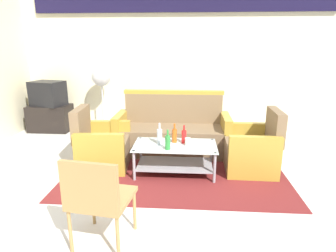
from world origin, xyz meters
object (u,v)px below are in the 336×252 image
bottle_orange (174,135)px  bottle_red (184,136)px  television (48,93)px  wicker_chair (98,195)px  armchair_right (252,150)px  couch (172,133)px  pedestal_fan (101,81)px  armchair_left (102,147)px  cup (188,142)px  bottle_clear (160,136)px  coffee_table (175,155)px  bottle_green (168,142)px  tv_stand (51,118)px

bottle_orange → bottle_red: bearing=-6.4°
bottle_orange → television: size_ratio=0.38×
wicker_chair → bottle_red: bearing=75.5°
armchair_right → television: size_ratio=1.23×
couch → wicker_chair: couch is taller
bottle_orange → pedestal_fan: (-1.52, 1.83, 0.50)m
armchair_right → pedestal_fan: 3.21m
armchair_left → television: television is taller
armchair_right → cup: size_ratio=8.50×
television → pedestal_fan: pedestal_fan is taller
armchair_right → armchair_left: bearing=92.1°
armchair_left → bottle_red: 1.18m
bottle_clear → television: (-2.41, 1.85, 0.24)m
cup → pedestal_fan: bearing=131.3°
bottle_red → bottle_clear: bottle_clear is taller
couch → armchair_left: couch is taller
coffee_table → pedestal_fan: 2.58m
armchair_left → bottle_clear: (0.84, -0.13, 0.23)m
bottle_orange → television: television is taller
pedestal_fan → wicker_chair: 3.65m
coffee_table → wicker_chair: (-0.57, -1.55, 0.22)m
armchair_right → bottle_red: (-0.95, -0.11, 0.22)m
coffee_table → bottle_orange: size_ratio=4.20×
coffee_table → bottle_green: (-0.08, -0.18, 0.24)m
couch → tv_stand: size_ratio=2.25×
bottle_green → wicker_chair: wicker_chair is taller
coffee_table → bottle_green: bottle_green is taller
armchair_right → bottle_red: bearing=97.8°
couch → bottle_green: bearing=90.0°
bottle_green → tv_stand: size_ratio=0.32×
bottle_green → television: bearing=140.8°
bottle_red → pedestal_fan: (-1.65, 1.84, 0.51)m
couch → tv_stand: 2.74m
bottle_orange → wicker_chair: size_ratio=0.31×
coffee_table → tv_stand: tv_stand is taller
armchair_left → tv_stand: bearing=-142.0°
wicker_chair → bottle_green: bearing=78.7°
armchair_left → pedestal_fan: size_ratio=0.67×
cup → pedestal_fan: pedestal_fan is taller
armchair_left → wicker_chair: armchair_left is taller
coffee_table → wicker_chair: wicker_chair is taller
armchair_right → cup: (-0.89, -0.21, 0.17)m
bottle_orange → television: bearing=145.6°
pedestal_fan → tv_stand: bearing=-177.4°
bottle_red → bottle_green: bearing=-126.6°
bottle_green → wicker_chair: (-0.48, -1.37, -0.01)m
cup → bottle_red: bearing=119.0°
armchair_right → bottle_green: (-1.15, -0.38, 0.22)m
bottle_green → wicker_chair: size_ratio=0.31×
armchair_right → bottle_orange: (-1.08, -0.09, 0.22)m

